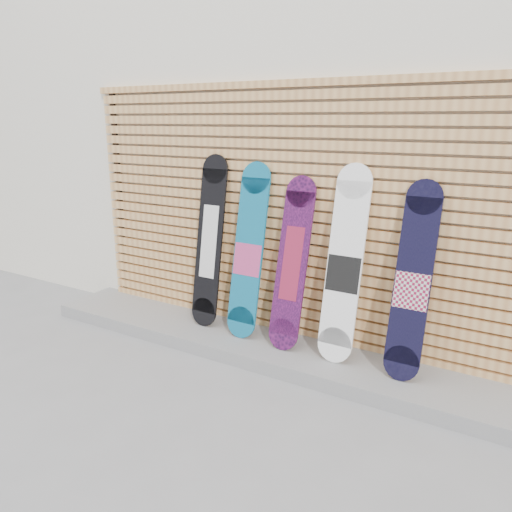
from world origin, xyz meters
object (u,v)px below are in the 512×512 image
at_px(snowboard_0, 210,242).
at_px(snowboard_1, 249,252).
at_px(snowboard_4, 413,282).
at_px(snowboard_2, 292,264).
at_px(snowboard_3, 344,266).

height_order(snowboard_0, snowboard_1, snowboard_0).
xyz_separation_m(snowboard_0, snowboard_4, (1.85, -0.04, -0.07)).
xyz_separation_m(snowboard_1, snowboard_4, (1.42, -0.01, -0.03)).
xyz_separation_m(snowboard_2, snowboard_4, (0.99, -0.00, 0.00)).
height_order(snowboard_1, snowboard_4, snowboard_1).
bearing_deg(snowboard_2, snowboard_4, -0.24).
xyz_separation_m(snowboard_0, snowboard_2, (0.87, -0.03, -0.07)).
bearing_deg(snowboard_2, snowboard_0, 177.76).
relative_size(snowboard_0, snowboard_2, 1.10).
bearing_deg(snowboard_4, snowboard_0, 178.83).
height_order(snowboard_2, snowboard_4, snowboard_4).
bearing_deg(snowboard_1, snowboard_2, -1.33).
bearing_deg(snowboard_1, snowboard_3, -0.29).
xyz_separation_m(snowboard_1, snowboard_3, (0.89, -0.00, 0.01)).
bearing_deg(snowboard_4, snowboard_3, 178.95).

